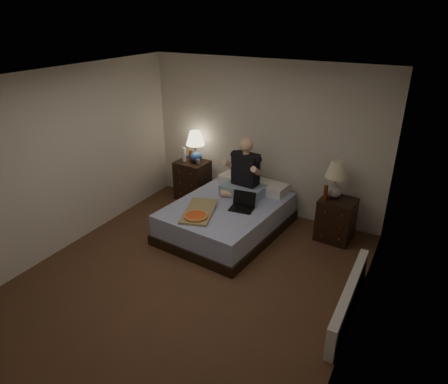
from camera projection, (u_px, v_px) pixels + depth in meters
The scene contains 19 objects.
floor at pixel (191, 277), 5.17m from camera, with size 4.00×4.50×0.00m, color brown.
ceiling at pixel (183, 79), 4.13m from camera, with size 4.00×4.50×0.00m, color white.
wall_back at pixel (264, 139), 6.45m from camera, with size 4.00×2.50×0.00m, color silver.
wall_front at pixel (14, 303), 2.86m from camera, with size 4.00×2.50×0.00m, color silver.
wall_left at pixel (66, 161), 5.52m from camera, with size 4.50×2.50×0.00m, color silver.
wall_right at pixel (364, 231), 3.78m from camera, with size 4.50×2.50×0.00m, color silver.
bed at pixel (227, 218), 6.14m from camera, with size 1.43×1.90×0.48m, color #5B6CB7.
nightstand_left at pixel (193, 180), 7.21m from camera, with size 0.54×0.49×0.71m, color black.
nightstand_right at pixel (336, 220), 5.91m from camera, with size 0.50×0.45×0.65m, color black.
lamp_left at pixel (196, 147), 6.91m from camera, with size 0.32×0.32×0.56m, color #26448C, non-canonical shape.
lamp_right at pixel (336, 180), 5.74m from camera, with size 0.32×0.32×0.56m, color #999891, non-canonical shape.
water_bottle at pixel (184, 155), 7.01m from camera, with size 0.07×0.07×0.25m, color silver.
soda_can at pixel (198, 162), 6.89m from camera, with size 0.07×0.07×0.10m, color #B4B5B0.
beer_bottle_left at pixel (191, 156), 6.97m from camera, with size 0.06×0.06×0.23m, color #532B0B.
beer_bottle_right at pixel (325, 193), 5.72m from camera, with size 0.06×0.06×0.23m, color #581F0C.
person at pixel (244, 167), 6.15m from camera, with size 0.66×0.52×0.93m, color black, non-canonical shape.
laptop at pixel (242, 202), 5.82m from camera, with size 0.34×0.28×0.24m, color black, non-canonical shape.
pizza_box at pixel (196, 217), 5.59m from camera, with size 0.40×0.76×0.08m, color tan, non-canonical shape.
radiator at pixel (349, 299), 4.48m from camera, with size 0.10×1.60×0.40m, color silver.
Camera 1 is at (2.40, -3.52, 3.17)m, focal length 32.00 mm.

